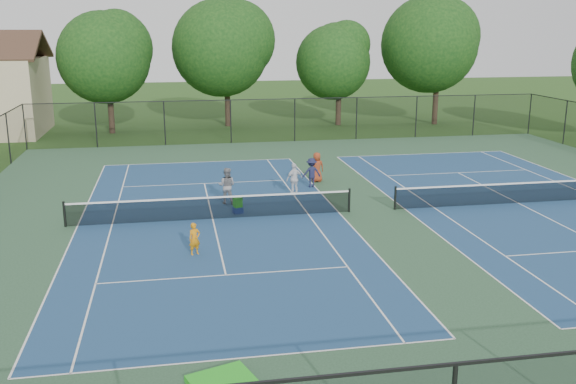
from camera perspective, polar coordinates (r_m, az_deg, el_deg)
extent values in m
plane|color=#234716|center=(28.50, 7.47, -1.68)|extent=(140.00, 140.00, 0.00)
cube|color=#294930|center=(28.50, 7.47, -1.67)|extent=(36.00, 36.00, 0.01)
cube|color=navy|center=(27.24, -6.71, -2.40)|extent=(10.97, 23.77, 0.00)
cube|color=white|center=(38.75, -7.89, 2.66)|extent=(10.97, 0.06, 0.00)
cube|color=white|center=(16.26, -3.81, -14.48)|extent=(10.97, 0.06, 0.00)
cube|color=white|center=(27.48, -18.21, -2.88)|extent=(0.06, 23.77, 0.00)
cube|color=white|center=(28.08, 4.53, -1.81)|extent=(0.06, 23.77, 0.00)
cube|color=white|center=(27.32, -15.36, -2.77)|extent=(0.06, 23.77, 0.00)
cube|color=white|center=(27.77, 1.79, -1.96)|extent=(0.06, 23.77, 0.00)
cube|color=white|center=(33.41, -7.45, 0.76)|extent=(8.23, 0.06, 0.00)
cube|color=white|center=(21.21, -5.54, -7.35)|extent=(8.23, 0.06, 0.00)
cube|color=white|center=(27.24, -6.71, -2.39)|extent=(0.06, 12.80, 0.00)
cylinder|color=black|center=(27.41, -19.25, -1.88)|extent=(0.10, 0.10, 1.07)
cylinder|color=black|center=(28.06, 5.47, -0.74)|extent=(0.10, 0.10, 1.07)
cube|color=black|center=(27.11, -6.74, -1.47)|extent=(11.90, 0.01, 0.90)
cube|color=white|center=(26.98, -6.77, -0.49)|extent=(11.90, 0.04, 0.07)
cube|color=navy|center=(31.31, 19.77, -0.93)|extent=(10.97, 23.77, 0.00)
cube|color=white|center=(41.72, 11.72, 3.33)|extent=(10.97, 0.06, 0.00)
cube|color=white|center=(28.99, 10.33, -1.49)|extent=(0.06, 23.77, 0.00)
cube|color=white|center=(29.49, 12.82, -1.34)|extent=(0.06, 23.77, 0.00)
cube|color=white|center=(36.80, 14.87, 1.67)|extent=(8.23, 0.06, 0.00)
cube|color=white|center=(31.31, 19.77, -0.92)|extent=(0.06, 12.80, 0.00)
cylinder|color=black|center=(28.69, 9.51, -0.54)|extent=(0.10, 0.10, 1.07)
cube|color=black|center=(31.20, 19.85, -0.12)|extent=(11.90, 0.01, 0.90)
cube|color=white|center=(31.09, 19.92, 0.74)|extent=(11.90, 0.04, 0.07)
cylinder|color=black|center=(45.49, -22.37, 5.36)|extent=(0.08, 0.08, 3.00)
cylinder|color=black|center=(44.77, -16.71, 5.70)|extent=(0.08, 0.08, 3.00)
cylinder|color=black|center=(44.49, -10.92, 6.00)|extent=(0.08, 0.08, 3.00)
cylinder|color=black|center=(44.67, -5.11, 6.24)|extent=(0.08, 0.08, 3.00)
cylinder|color=black|center=(45.30, 0.60, 6.41)|extent=(0.08, 0.08, 3.00)
cylinder|color=black|center=(46.36, 6.11, 6.52)|extent=(0.08, 0.08, 3.00)
cylinder|color=black|center=(47.82, 11.32, 6.56)|extent=(0.08, 0.08, 3.00)
cylinder|color=black|center=(49.64, 16.19, 6.55)|extent=(0.08, 0.08, 3.00)
cylinder|color=black|center=(51.79, 20.69, 6.51)|extent=(0.08, 0.08, 3.00)
cylinder|color=black|center=(48.03, 23.41, 5.69)|extent=(0.08, 0.08, 3.00)
cylinder|color=black|center=(41.15, -23.60, 4.37)|extent=(0.08, 0.08, 3.00)
cube|color=black|center=(45.30, 0.60, 6.41)|extent=(36.00, 0.01, 3.00)
cube|color=black|center=(45.11, 0.61, 8.30)|extent=(36.00, 0.05, 0.05)
cylinder|color=#2D2116|center=(50.59, -15.48, 7.19)|extent=(0.44, 0.44, 3.78)
sphere|color=#0E3411|center=(50.28, -15.77, 11.44)|extent=(6.80, 6.80, 6.80)
sphere|color=#0E3411|center=(50.26, -15.82, 12.19)|extent=(5.58, 5.58, 5.58)
sphere|color=#0E3411|center=(50.24, -15.87, 12.94)|extent=(4.35, 4.35, 4.35)
cylinder|color=#2D2116|center=(52.55, -5.40, 8.10)|extent=(0.44, 0.44, 4.14)
sphere|color=#0E3411|center=(52.25, -5.51, 12.63)|extent=(7.60, 7.60, 7.60)
sphere|color=#0E3411|center=(52.24, -5.53, 13.32)|extent=(6.23, 6.23, 6.23)
sphere|color=#0E3411|center=(52.23, -5.55, 14.00)|extent=(4.86, 4.86, 4.86)
cylinder|color=#2D2116|center=(53.15, 4.50, 7.80)|extent=(0.44, 0.44, 3.42)
sphere|color=#0E3411|center=(52.87, 4.58, 11.42)|extent=(6.00, 6.00, 6.00)
sphere|color=#0E3411|center=(52.83, 4.59, 12.18)|extent=(4.92, 4.92, 4.92)
sphere|color=#0E3411|center=(52.81, 4.61, 12.94)|extent=(3.84, 3.84, 3.84)
cylinder|color=#2D2116|center=(54.76, 12.99, 8.15)|extent=(0.44, 0.44, 4.32)
sphere|color=#0E3411|center=(54.48, 13.25, 12.65)|extent=(7.80, 7.80, 7.80)
sphere|color=#0E3411|center=(54.47, 13.29, 13.29)|extent=(6.40, 6.40, 6.40)
sphere|color=#0E3411|center=(54.46, 13.33, 13.94)|extent=(4.99, 4.99, 4.99)
imported|color=orange|center=(23.01, -8.30, -4.15)|extent=(0.50, 0.42, 1.17)
imported|color=gray|center=(29.36, -5.46, 0.56)|extent=(0.99, 0.88, 1.68)
imported|color=white|center=(30.77, 0.57, 1.16)|extent=(0.99, 0.71, 1.56)
imported|color=#1C1E3D|center=(32.28, 2.10, 1.73)|extent=(1.02, 0.65, 1.50)
imported|color=#96371B|center=(33.41, 2.58, 2.22)|extent=(0.80, 0.55, 1.56)
cube|color=navy|center=(27.95, -4.48, -1.62)|extent=(0.48, 0.42, 0.28)
cube|color=green|center=(27.86, -4.50, -0.92)|extent=(0.42, 0.38, 0.43)
cube|color=#21A317|center=(15.24, -5.96, -16.36)|extent=(1.66, 1.42, 0.16)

